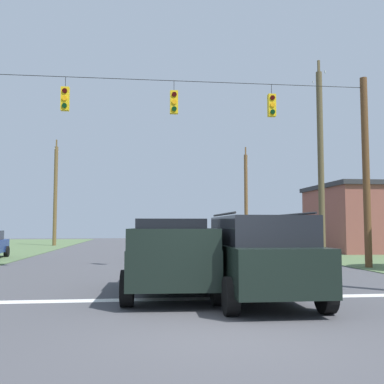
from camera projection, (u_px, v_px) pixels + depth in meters
The scene contains 13 objects.
ground_plane at pixel (224, 335), 7.27m from camera, with size 120.00×120.00×0.00m, color #47474C.
stop_bar_stripe at pixel (197, 299), 10.87m from camera, with size 14.37×0.45×0.01m, color white.
lane_dash_0 at pixel (177, 273), 16.81m from camera, with size 0.15×2.50×0.01m, color white.
lane_dash_1 at pixel (167, 260), 23.10m from camera, with size 0.15×2.50×0.01m, color white.
lane_dash_2 at pixel (161, 253), 29.76m from camera, with size 0.15×2.50×0.01m, color white.
overhead_signal_span at pixel (170, 159), 18.24m from camera, with size 17.10×0.31×8.18m.
pickup_truck at pixel (171, 256), 11.85m from camera, with size 2.48×5.48×1.95m.
suv_black at pixel (258, 256), 10.57m from camera, with size 2.24×4.82×2.05m.
distant_car_crossing_white at pixel (178, 244), 23.88m from camera, with size 4.42×2.26×1.52m.
distant_car_oncoming at pixel (230, 240), 31.21m from camera, with size 4.37×2.16×1.52m.
utility_pole_mid_right at pixel (321, 161), 24.91m from camera, with size 0.33×1.80×11.09m.
utility_pole_far_right at pixel (246, 197), 43.00m from camera, with size 0.34×1.93×9.38m.
utility_pole_far_left at pixel (55, 194), 40.78m from camera, with size 0.33×1.78×9.68m.
Camera 1 is at (-1.37, -7.32, 1.75)m, focal length 42.06 mm.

